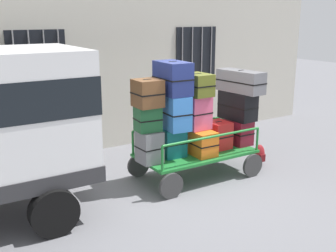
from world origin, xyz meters
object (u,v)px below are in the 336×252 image
Objects in this scene: suitcase_left_top at (148,93)px; backpack at (259,155)px; suitcase_left_bottom at (149,147)px; suitcase_midleft_top at (173,78)px; suitcase_midleft_bottom at (174,143)px; suitcase_left_middle at (148,119)px; suitcase_midleft_middle at (174,112)px; suitcase_center_middle at (196,112)px; luggage_cart at (196,156)px; suitcase_right_middle at (238,106)px; suitcase_center_bottom at (195,140)px; suitcase_right_top at (241,81)px; suitcase_midright_bottom at (218,135)px; suitcase_center_top at (198,85)px; suitcase_right_bottom at (238,132)px.

suitcase_left_top is 1.09× the size of backpack.
suitcase_left_bottom is 0.75× the size of suitcase_midleft_top.
suitcase_left_bottom is at bearing 179.57° from suitcase_midleft_bottom.
suitcase_left_middle is 0.52m from suitcase_midleft_middle.
luggage_cart is at bearing -90.00° from suitcase_center_middle.
backpack is (0.47, -0.21, -1.06)m from suitcase_right_middle.
suitcase_left_middle is 0.84× the size of suitcase_midleft_bottom.
suitcase_left_top reaches higher than backpack.
suitcase_center_bottom reaches higher than backpack.
suitcase_right_top is (2.07, 0.00, 0.99)m from suitcase_left_bottom.
suitcase_right_middle is at bearing -0.03° from suitcase_center_middle.
suitcase_midleft_middle is 1.27× the size of suitcase_midright_bottom.
suitcase_midright_bottom is 1.21× the size of backpack.
suitcase_midleft_bottom is 0.52× the size of suitcase_right_top.
suitcase_center_top is (0.00, -0.02, 1.39)m from luggage_cart.
suitcase_center_middle is (0.52, 0.06, -0.07)m from suitcase_midleft_middle.
luggage_cart is at bearing -2.58° from suitcase_midleft_top.
suitcase_center_bottom is 1.07m from suitcase_center_top.
suitcase_midleft_middle is 1.08× the size of suitcase_center_middle.
suitcase_right_middle is (0.52, 0.05, 0.51)m from suitcase_midright_bottom.
suitcase_center_bottom is 1.82× the size of suitcase_center_top.
suitcase_midright_bottom is at bearing 0.40° from suitcase_midleft_bottom.
suitcase_midleft_top is 1.72× the size of backpack.
suitcase_left_middle is at bearing 174.40° from suitcase_midleft_middle.
suitcase_midright_bottom is 0.51× the size of suitcase_right_top.
suitcase_right_top is (1.03, -0.00, -0.02)m from suitcase_center_top.
luggage_cart is 4.24× the size of suitcase_right_bottom.
suitcase_right_top is (1.55, 0.01, 1.01)m from suitcase_midleft_bottom.
suitcase_right_middle is at bearing 2.77° from suitcase_center_top.
suitcase_right_middle reaches higher than suitcase_left_middle.
suitcase_midleft_middle is 0.90× the size of suitcase_midleft_top.
suitcase_midright_bottom is (1.55, -0.04, -0.97)m from suitcase_left_top.
suitcase_left_bottom is 2.29m from suitcase_right_top.
suitcase_left_middle is 0.85m from suitcase_midleft_top.
suitcase_left_top is (0.00, 0.04, 0.96)m from suitcase_left_bottom.
suitcase_midleft_middle is at bearing -173.20° from suitcase_center_middle.
luggage_cart is at bearing 1.62° from suitcase_left_bottom.
suitcase_midleft_bottom is 0.73m from suitcase_center_middle.
suitcase_center_middle is (0.52, 0.01, -0.68)m from suitcase_midleft_top.
suitcase_center_top is (0.52, -0.05, -0.16)m from suitcase_midleft_top.
suitcase_midleft_top reaches higher than backpack.
suitcase_center_top is 1.03m from suitcase_right_top.
suitcase_center_top is at bearing 0.40° from suitcase_left_bottom.
suitcase_midleft_bottom is at bearing -90.00° from suitcase_midleft_top.
suitcase_midright_bottom reaches higher than backpack.
suitcase_center_middle is 1.13× the size of suitcase_center_top.
suitcase_center_middle is (-0.00, -0.01, 0.55)m from suitcase_center_bottom.
suitcase_midleft_bottom is 1.63m from suitcase_right_middle.
backpack is (1.50, -0.21, -1.06)m from suitcase_center_middle.
suitcase_right_middle is at bearing 0.17° from suitcase_midleft_top.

